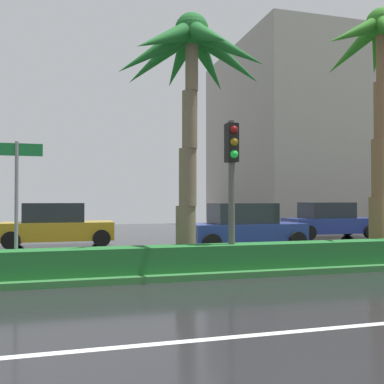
% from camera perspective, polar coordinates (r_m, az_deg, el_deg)
% --- Properties ---
extents(ground_plane, '(90.00, 42.00, 0.10)m').
position_cam_1_polar(ground_plane, '(12.66, -17.93, -9.58)').
color(ground_plane, black).
extents(near_lane_divider_stripe, '(81.00, 0.14, 0.01)m').
position_cam_1_polar(near_lane_divider_stripe, '(5.83, -20.77, -19.35)').
color(near_lane_divider_stripe, white).
rests_on(near_lane_divider_stripe, ground_plane).
extents(median_strip, '(85.50, 4.00, 0.15)m').
position_cam_1_polar(median_strip, '(11.66, -18.12, -9.71)').
color(median_strip, '#2D6B33').
rests_on(median_strip, ground_plane).
extents(median_hedge, '(76.50, 0.70, 0.60)m').
position_cam_1_polar(median_hedge, '(10.22, -18.44, -8.82)').
color(median_hedge, '#1E6028').
rests_on(median_hedge, median_strip).
extents(palm_tree_centre, '(4.25, 4.48, 6.67)m').
position_cam_1_polar(palm_tree_centre, '(12.10, -0.20, 15.90)').
color(palm_tree_centre, brown).
rests_on(palm_tree_centre, median_strip).
extents(palm_tree_centre_right, '(4.17, 3.95, 7.65)m').
position_cam_1_polar(palm_tree_centre_right, '(15.27, 23.44, 15.57)').
color(palm_tree_centre_right, brown).
rests_on(palm_tree_centre_right, median_strip).
extents(traffic_signal_median_right, '(0.28, 0.43, 3.66)m').
position_cam_1_polar(traffic_signal_median_right, '(10.85, 5.23, 3.34)').
color(traffic_signal_median_right, '#4C4C47').
rests_on(traffic_signal_median_right, median_strip).
extents(street_name_sign, '(1.10, 0.08, 3.00)m').
position_cam_1_polar(street_name_sign, '(10.49, -21.92, 0.33)').
color(street_name_sign, slate).
rests_on(street_name_sign, median_strip).
extents(car_in_traffic_leading, '(4.30, 2.02, 1.72)m').
position_cam_1_polar(car_in_traffic_leading, '(18.34, -17.23, -4.17)').
color(car_in_traffic_leading, '#B28C1E').
rests_on(car_in_traffic_leading, ground_plane).
extents(car_in_traffic_second, '(4.30, 2.02, 1.72)m').
position_cam_1_polar(car_in_traffic_second, '(16.58, 6.89, -4.55)').
color(car_in_traffic_second, navy).
rests_on(car_in_traffic_second, ground_plane).
extents(car_in_traffic_third, '(4.30, 2.02, 1.72)m').
position_cam_1_polar(car_in_traffic_third, '(22.31, 17.36, -3.61)').
color(car_in_traffic_third, navy).
rests_on(car_in_traffic_third, ground_plane).
extents(building_far_right, '(18.74, 13.23, 13.13)m').
position_cam_1_polar(building_far_right, '(36.73, 19.26, 6.41)').
color(building_far_right, gray).
rests_on(building_far_right, ground_plane).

